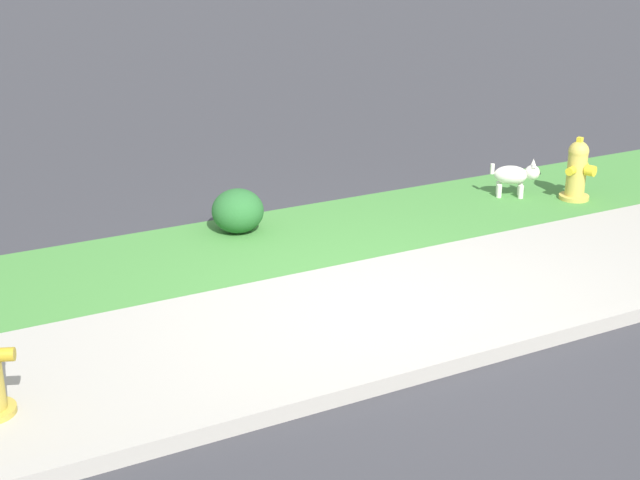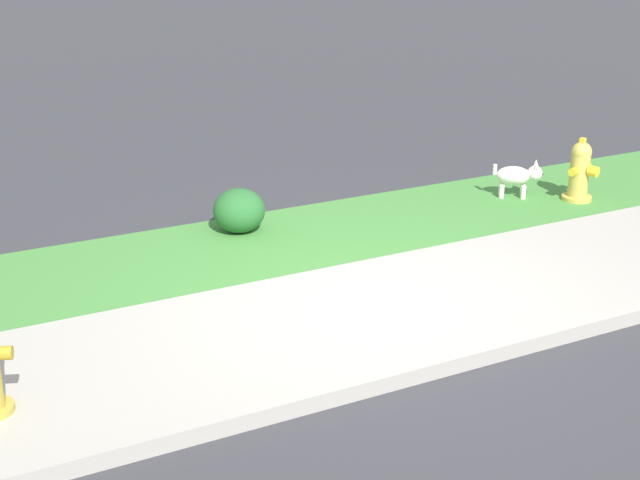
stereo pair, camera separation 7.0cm
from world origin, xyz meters
name	(u,v)px [view 2 (the right image)]	position (x,y,z in m)	size (l,w,h in m)	color
ground_plane	(383,310)	(0.00, 0.00, 0.00)	(120.00, 120.00, 0.00)	#38383D
sidewalk_pavement	(383,309)	(0.00, 0.00, 0.01)	(18.00, 1.95, 0.01)	#ADA89E
grass_verge	(287,239)	(0.00, 1.82, 0.00)	(18.00, 1.68, 0.01)	#47893D
street_curb	(459,359)	(0.00, -1.06, 0.06)	(18.00, 0.16, 0.12)	#ADA89E
fire_hydrant_far_end	(580,171)	(3.37, 1.46, 0.34)	(0.40, 0.38, 0.70)	gold
small_white_dog	(518,176)	(2.83, 1.84, 0.25)	(0.48, 0.40, 0.43)	silver
shrub_bush_mid_verge	(239,211)	(-0.33, 2.23, 0.22)	(0.52, 0.52, 0.44)	#28662D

